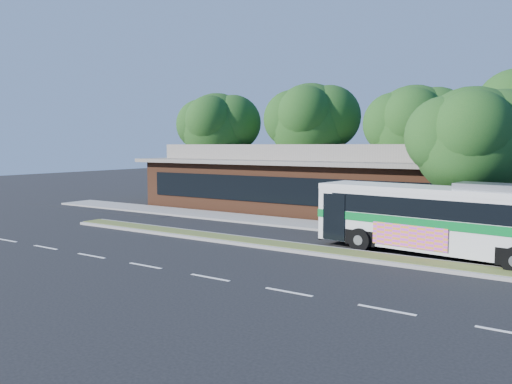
% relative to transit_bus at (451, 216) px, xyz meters
% --- Properties ---
extents(ground, '(120.00, 120.00, 0.00)m').
position_rel_transit_bus_xyz_m(ground, '(-6.05, -2.39, -1.67)').
color(ground, black).
rests_on(ground, ground).
extents(median_strip, '(26.00, 1.10, 0.15)m').
position_rel_transit_bus_xyz_m(median_strip, '(-6.05, -1.79, -1.59)').
color(median_strip, '#545B26').
rests_on(median_strip, ground).
extents(sidewalk, '(44.00, 2.60, 0.12)m').
position_rel_transit_bus_xyz_m(sidewalk, '(-6.05, 4.01, -1.61)').
color(sidewalk, gray).
rests_on(sidewalk, ground).
extents(parking_lot, '(14.00, 12.00, 0.01)m').
position_rel_transit_bus_xyz_m(parking_lot, '(-24.05, 7.61, -1.66)').
color(parking_lot, black).
rests_on(parking_lot, ground).
extents(plaza_building, '(33.20, 11.20, 4.45)m').
position_rel_transit_bus_xyz_m(plaza_building, '(-6.05, 10.60, 0.46)').
color(plaza_building, '#5B301C').
rests_on(plaza_building, ground).
extents(tree_bg_a, '(6.47, 5.80, 8.63)m').
position_rel_transit_bus_xyz_m(tree_bg_a, '(-20.63, 12.75, 4.20)').
color(tree_bg_a, black).
rests_on(tree_bg_a, ground).
extents(tree_bg_b, '(6.69, 6.00, 9.00)m').
position_rel_transit_bus_xyz_m(tree_bg_b, '(-12.62, 13.75, 4.48)').
color(tree_bg_b, black).
rests_on(tree_bg_b, ground).
extents(tree_bg_c, '(6.24, 5.60, 8.26)m').
position_rel_transit_bus_xyz_m(tree_bg_c, '(-4.65, 12.74, 3.93)').
color(tree_bg_c, black).
rests_on(tree_bg_c, ground).
extents(transit_bus, '(10.84, 3.55, 2.99)m').
position_rel_transit_bus_xyz_m(transit_bus, '(0.00, 0.00, 0.00)').
color(transit_bus, silver).
rests_on(transit_bus, ground).
extents(sedan, '(5.64, 3.94, 1.52)m').
position_rel_transit_bus_xyz_m(sedan, '(-18.46, 7.60, -0.91)').
color(sedan, '#ACADB3').
rests_on(sedan, ground).
extents(sidewalk_tree, '(5.53, 4.96, 7.00)m').
position_rel_transit_bus_xyz_m(sidewalk_tree, '(0.31, 3.93, 2.97)').
color(sidewalk_tree, black).
rests_on(sidewalk_tree, ground).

